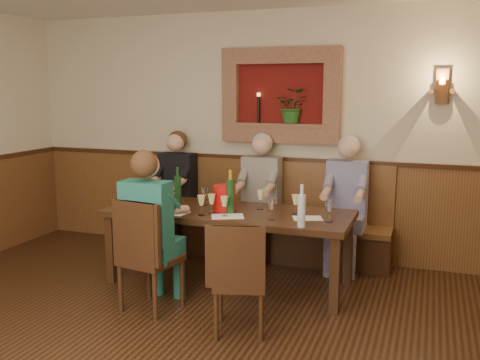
% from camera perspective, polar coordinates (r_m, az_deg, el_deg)
% --- Properties ---
extents(room_shell, '(6.04, 6.04, 2.82)m').
position_cam_1_polar(room_shell, '(3.45, -12.55, 8.80)').
color(room_shell, beige).
rests_on(room_shell, ground).
extents(wainscoting, '(6.02, 6.02, 1.15)m').
position_cam_1_polar(wainscoting, '(3.70, -11.79, -11.75)').
color(wainscoting, brown).
rests_on(wainscoting, ground).
extents(wall_niche, '(1.36, 0.30, 1.06)m').
position_cam_1_polar(wall_niche, '(6.08, 4.66, 8.55)').
color(wall_niche, '#5D100D').
rests_on(wall_niche, ground).
extents(wall_sconce, '(0.25, 0.20, 0.35)m').
position_cam_1_polar(wall_sconce, '(5.85, 20.73, 9.25)').
color(wall_sconce, brown).
rests_on(wall_sconce, ground).
extents(dining_table, '(2.40, 0.90, 0.75)m').
position_cam_1_polar(dining_table, '(5.26, -1.21, -4.05)').
color(dining_table, black).
rests_on(dining_table, ground).
extents(bench, '(3.00, 0.45, 1.11)m').
position_cam_1_polar(bench, '(6.21, 1.95, -5.20)').
color(bench, '#381E0F').
rests_on(bench, ground).
extents(chair_near_left, '(0.52, 0.52, 1.01)m').
position_cam_1_polar(chair_near_left, '(4.83, -9.59, -10.23)').
color(chair_near_left, black).
rests_on(chair_near_left, ground).
extents(chair_near_right, '(0.50, 0.50, 0.92)m').
position_cam_1_polar(chair_near_right, '(4.35, -0.02, -12.72)').
color(chair_near_right, black).
rests_on(chair_near_right, ground).
extents(person_bench_left, '(0.42, 0.52, 1.43)m').
position_cam_1_polar(person_bench_left, '(6.43, -6.99, -2.31)').
color(person_bench_left, black).
rests_on(person_bench_left, ground).
extents(person_bench_mid, '(0.43, 0.52, 1.44)m').
position_cam_1_polar(person_bench_mid, '(6.04, 2.04, -3.02)').
color(person_bench_mid, '#5E5A56').
rests_on(person_bench_mid, ground).
extents(person_bench_right, '(0.43, 0.52, 1.44)m').
position_cam_1_polar(person_bench_right, '(5.82, 11.13, -3.68)').
color(person_bench_right, navy).
rests_on(person_bench_right, ground).
extents(person_chair_front, '(0.42, 0.51, 1.42)m').
position_cam_1_polar(person_chair_front, '(4.78, -9.32, -6.69)').
color(person_chair_front, '#1B5C61').
rests_on(person_chair_front, ground).
extents(spittoon_bucket, '(0.27, 0.27, 0.25)m').
position_cam_1_polar(spittoon_bucket, '(5.22, -1.66, -1.93)').
color(spittoon_bucket, red).
rests_on(spittoon_bucket, dining_table).
extents(wine_bottle_green_a, '(0.08, 0.08, 0.42)m').
position_cam_1_polar(wine_bottle_green_a, '(5.10, -1.03, -1.64)').
color(wine_bottle_green_a, '#19471E').
rests_on(wine_bottle_green_a, dining_table).
extents(wine_bottle_green_b, '(0.08, 0.08, 0.38)m').
position_cam_1_polar(wine_bottle_green_b, '(5.54, -6.65, -0.96)').
color(wine_bottle_green_b, '#19471E').
rests_on(wine_bottle_green_b, dining_table).
extents(water_bottle, '(0.08, 0.08, 0.37)m').
position_cam_1_polar(water_bottle, '(4.63, 6.59, -3.17)').
color(water_bottle, silver).
rests_on(water_bottle, dining_table).
extents(tasting_sheet_a, '(0.32, 0.27, 0.00)m').
position_cam_1_polar(tasting_sheet_a, '(5.56, -9.70, -2.62)').
color(tasting_sheet_a, white).
rests_on(tasting_sheet_a, dining_table).
extents(tasting_sheet_b, '(0.36, 0.32, 0.00)m').
position_cam_1_polar(tasting_sheet_b, '(5.00, -1.34, -3.90)').
color(tasting_sheet_b, white).
rests_on(tasting_sheet_b, dining_table).
extents(tasting_sheet_c, '(0.31, 0.27, 0.00)m').
position_cam_1_polar(tasting_sheet_c, '(4.97, 7.21, -4.06)').
color(tasting_sheet_c, white).
rests_on(tasting_sheet_c, dining_table).
extents(tasting_sheet_d, '(0.30, 0.23, 0.00)m').
position_cam_1_polar(tasting_sheet_d, '(5.18, -7.17, -3.47)').
color(tasting_sheet_d, white).
rests_on(tasting_sheet_d, dining_table).
extents(wine_glass_0, '(0.08, 0.08, 0.19)m').
position_cam_1_polar(wine_glass_0, '(5.47, -11.65, -1.89)').
color(wine_glass_0, '#EDE08D').
rests_on(wine_glass_0, dining_table).
extents(wine_glass_1, '(0.08, 0.08, 0.19)m').
position_cam_1_polar(wine_glass_1, '(5.65, -7.35, -1.40)').
color(wine_glass_1, white).
rests_on(wine_glass_1, dining_table).
extents(wine_glass_2, '(0.08, 0.08, 0.19)m').
position_cam_1_polar(wine_glass_2, '(5.20, -7.38, -2.37)').
color(wine_glass_2, '#EDE08D').
rests_on(wine_glass_2, dining_table).
extents(wine_glass_3, '(0.08, 0.08, 0.19)m').
position_cam_1_polar(wine_glass_3, '(5.48, -3.79, -1.70)').
color(wine_glass_3, white).
rests_on(wine_glass_3, dining_table).
extents(wine_glass_4, '(0.08, 0.08, 0.19)m').
position_cam_1_polar(wine_glass_4, '(5.09, -3.04, -2.58)').
color(wine_glass_4, '#EDE08D').
rests_on(wine_glass_4, dining_table).
extents(wine_glass_5, '(0.08, 0.08, 0.19)m').
position_cam_1_polar(wine_glass_5, '(5.28, 2.21, -2.11)').
color(wine_glass_5, '#EDE08D').
rests_on(wine_glass_5, dining_table).
extents(wine_glass_6, '(0.08, 0.08, 0.19)m').
position_cam_1_polar(wine_glass_6, '(4.87, 3.36, -3.14)').
color(wine_glass_6, white).
rests_on(wine_glass_6, dining_table).
extents(wine_glass_7, '(0.08, 0.08, 0.19)m').
position_cam_1_polar(wine_glass_7, '(5.09, 5.94, -2.62)').
color(wine_glass_7, '#EDE08D').
rests_on(wine_glass_7, dining_table).
extents(wine_glass_8, '(0.08, 0.08, 0.19)m').
position_cam_1_polar(wine_glass_8, '(4.85, 9.51, -3.33)').
color(wine_glass_8, white).
rests_on(wine_glass_8, dining_table).
extents(wine_glass_9, '(0.08, 0.08, 0.19)m').
position_cam_1_polar(wine_glass_9, '(5.04, -4.14, -2.72)').
color(wine_glass_9, '#EDE08D').
rests_on(wine_glass_9, dining_table).
extents(wine_glass_10, '(0.08, 0.08, 0.19)m').
position_cam_1_polar(wine_glass_10, '(5.40, -10.41, -2.00)').
color(wine_glass_10, white).
rests_on(wine_glass_10, dining_table).
extents(wine_glass_11, '(0.08, 0.08, 0.19)m').
position_cam_1_polar(wine_glass_11, '(4.99, -1.67, -2.83)').
color(wine_glass_11, '#EDE08D').
rests_on(wine_glass_11, dining_table).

